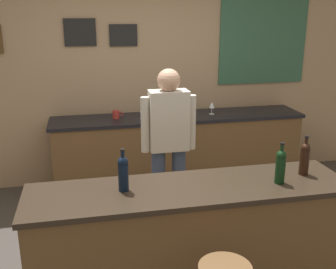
{
  "coord_description": "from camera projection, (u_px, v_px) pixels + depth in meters",
  "views": [
    {
      "loc": [
        -0.7,
        -2.95,
        2.13
      ],
      "look_at": [
        0.02,
        0.45,
        1.05
      ],
      "focal_mm": 43.41,
      "sensor_mm": 36.0,
      "label": 1
    }
  ],
  "objects": [
    {
      "name": "coffee_mug",
      "position": [
        116.0,
        114.0,
        4.75
      ],
      "size": [
        0.12,
        0.08,
        0.09
      ],
      "color": "#B2332D",
      "rests_on": "side_counter"
    },
    {
      "name": "wine_bottle_c",
      "position": [
        305.0,
        157.0,
        3.06
      ],
      "size": [
        0.07,
        0.07,
        0.31
      ],
      "color": "black",
      "rests_on": "bar_counter"
    },
    {
      "name": "back_wall",
      "position": [
        143.0,
        69.0,
        5.01
      ],
      "size": [
        6.0,
        0.09,
        2.8
      ],
      "color": "tan",
      "rests_on": "ground_plane"
    },
    {
      "name": "side_counter",
      "position": [
        178.0,
        151.0,
        5.01
      ],
      "size": [
        3.04,
        0.56,
        0.9
      ],
      "color": "brown",
      "rests_on": "ground_plane"
    },
    {
      "name": "wine_glass_a",
      "position": [
        143.0,
        109.0,
        4.72
      ],
      "size": [
        0.07,
        0.07,
        0.16
      ],
      "color": "silver",
      "rests_on": "side_counter"
    },
    {
      "name": "wine_bottle_b",
      "position": [
        281.0,
        165.0,
        2.91
      ],
      "size": [
        0.07,
        0.07,
        0.31
      ],
      "color": "black",
      "rests_on": "bar_counter"
    },
    {
      "name": "wine_glass_b",
      "position": [
        212.0,
        105.0,
        4.92
      ],
      "size": [
        0.07,
        0.07,
        0.16
      ],
      "color": "silver",
      "rests_on": "side_counter"
    },
    {
      "name": "bar_counter",
      "position": [
        190.0,
        243.0,
        3.01
      ],
      "size": [
        2.32,
        0.6,
        0.92
      ],
      "color": "brown",
      "rests_on": "ground_plane"
    },
    {
      "name": "ground_plane",
      "position": [
        177.0,
        265.0,
        3.52
      ],
      "size": [
        10.0,
        10.0,
        0.0
      ],
      "primitive_type": "plane",
      "color": "#423D38"
    },
    {
      "name": "wine_bottle_a",
      "position": [
        123.0,
        172.0,
        2.78
      ],
      "size": [
        0.07,
        0.07,
        0.31
      ],
      "color": "black",
      "rests_on": "bar_counter"
    },
    {
      "name": "bartender",
      "position": [
        169.0,
        141.0,
        3.82
      ],
      "size": [
        0.52,
        0.21,
        1.62
      ],
      "color": "#384766",
      "rests_on": "ground_plane"
    }
  ]
}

